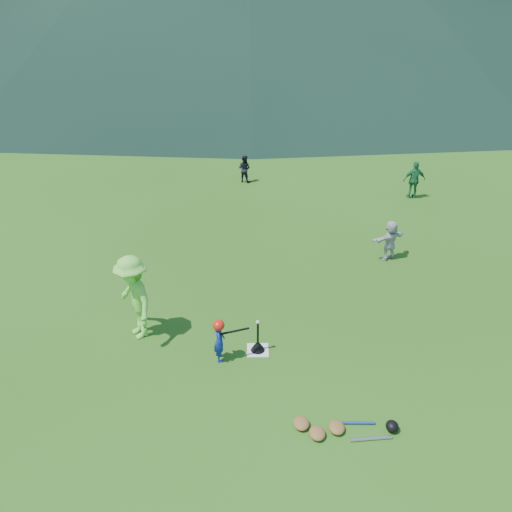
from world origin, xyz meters
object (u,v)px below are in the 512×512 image
at_px(home_plate, 258,350).
at_px(batting_tee, 258,346).
at_px(batter_child, 219,341).
at_px(fielder_b, 244,169).
at_px(fielder_d, 390,240).
at_px(equipment_pile, 337,428).
at_px(adult_coach, 134,298).
at_px(fielder_c, 414,180).

distance_m(home_plate, batting_tee, 0.12).
height_order(batter_child, fielder_b, fielder_b).
height_order(batter_child, fielder_d, fielder_d).
relative_size(fielder_d, equipment_pile, 0.64).
xyz_separation_m(batting_tee, equipment_pile, (1.32, -2.16, -0.06)).
bearing_deg(adult_coach, home_plate, 44.79).
bearing_deg(batting_tee, batter_child, -162.15).
bearing_deg(fielder_c, batter_child, 50.35).
bearing_deg(batter_child, fielder_d, -53.28).
bearing_deg(fielder_b, batter_child, 112.23).
bearing_deg(home_plate, batting_tee, 0.00).
distance_m(home_plate, fielder_b, 10.21).
bearing_deg(home_plate, fielder_c, 56.01).
distance_m(fielder_d, batting_tee, 5.44).
distance_m(batter_child, fielder_b, 10.46).
relative_size(fielder_c, batting_tee, 1.97).
relative_size(adult_coach, fielder_d, 1.68).
relative_size(home_plate, batter_child, 0.48).
bearing_deg(fielder_b, equipment_pile, 122.30).
height_order(fielder_b, fielder_d, fielder_d).
bearing_deg(fielder_c, fielder_d, 63.17).
relative_size(batter_child, batting_tee, 1.38).
distance_m(fielder_b, batting_tee, 10.21).
height_order(fielder_b, fielder_c, fielder_c).
distance_m(adult_coach, equipment_pile, 4.87).
bearing_deg(batter_child, fielder_b, -8.85).
bearing_deg(batting_tee, fielder_c, 56.01).
distance_m(adult_coach, fielder_c, 11.44).
distance_m(batter_child, fielder_d, 6.15).
bearing_deg(equipment_pile, batter_child, 137.80).
height_order(batter_child, equipment_pile, batter_child).
bearing_deg(equipment_pile, fielder_c, 67.57).
bearing_deg(home_plate, fielder_b, 91.86).
xyz_separation_m(batter_child, batting_tee, (0.78, 0.25, -0.34)).
height_order(batter_child, batting_tee, batter_child).
xyz_separation_m(batter_child, equipment_pile, (2.10, -1.90, -0.40)).
height_order(fielder_b, equipment_pile, fielder_b).
bearing_deg(adult_coach, fielder_d, 85.64).
distance_m(fielder_d, equipment_pile, 6.58).
xyz_separation_m(home_plate, batting_tee, (0.00, 0.00, 0.12)).
bearing_deg(equipment_pile, adult_coach, 144.99).
xyz_separation_m(home_plate, batter_child, (-0.78, -0.25, 0.46)).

